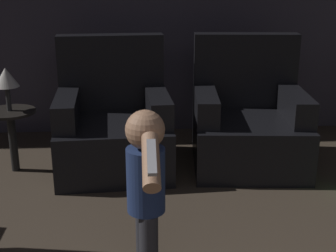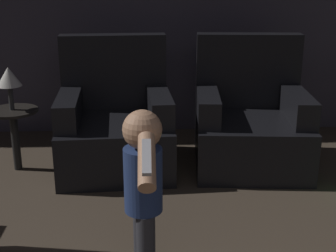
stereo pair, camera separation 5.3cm
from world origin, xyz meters
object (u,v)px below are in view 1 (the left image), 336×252
Objects in this scene: armchair_left at (113,125)px; armchair_right at (248,123)px; person_toddler at (146,181)px; lamp at (6,78)px.

armchair_right is (1.05, -0.00, 0.00)m from armchair_left.
lamp is (-0.98, 1.34, 0.22)m from person_toddler.
armchair_right is at bearing 2.18° from lamp.
armchair_left is 1.44m from person_toddler.
armchair_left is at bearing 5.22° from lamp.
armchair_left reaches higher than person_toddler.
person_toddler is at bearing -84.39° from armchair_left.
armchair_right reaches higher than person_toddler.
armchair_right is 3.07× the size of lamp.
armchair_right is 1.64m from person_toddler.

